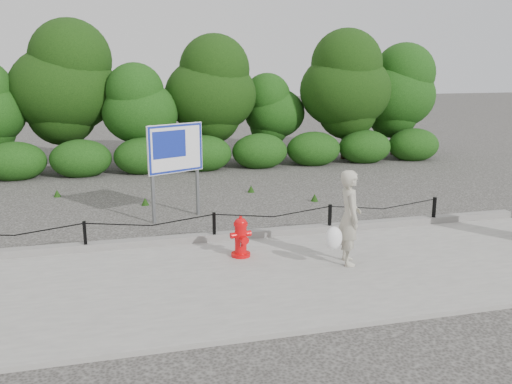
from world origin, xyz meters
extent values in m
plane|color=#2D2B28|center=(0.00, 0.00, 0.00)|extent=(90.00, 90.00, 0.00)
cube|color=gray|center=(0.00, -2.00, 0.04)|extent=(14.00, 4.00, 0.08)
cube|color=slate|center=(0.00, 0.05, 0.15)|extent=(14.00, 0.22, 0.14)
cube|color=black|center=(-2.50, 0.00, 0.38)|extent=(0.06, 0.06, 0.60)
cube|color=black|center=(0.00, 0.00, 0.38)|extent=(0.06, 0.06, 0.60)
cube|color=black|center=(2.50, 0.00, 0.38)|extent=(0.06, 0.06, 0.60)
cube|color=black|center=(5.00, 0.00, 0.38)|extent=(0.06, 0.06, 0.60)
cylinder|color=black|center=(-3.75, 0.00, 0.60)|extent=(2.50, 0.02, 0.02)
cylinder|color=black|center=(-1.25, 0.00, 0.60)|extent=(2.50, 0.02, 0.02)
cylinder|color=black|center=(1.25, 0.00, 0.60)|extent=(2.50, 0.02, 0.02)
cylinder|color=black|center=(3.75, 0.00, 0.60)|extent=(2.50, 0.02, 0.02)
cylinder|color=black|center=(-3.50, 9.40, 1.23)|extent=(0.18, 0.18, 2.45)
ellipsoid|color=#255012|center=(-3.50, 9.40, 2.94)|extent=(3.63, 3.14, 3.93)
cylinder|color=black|center=(-1.00, 8.60, 0.87)|extent=(0.18, 0.18, 1.75)
ellipsoid|color=#255012|center=(-1.00, 8.60, 2.10)|extent=(2.59, 2.24, 2.80)
cylinder|color=black|center=(1.50, 9.00, 1.11)|extent=(0.18, 0.18, 2.23)
ellipsoid|color=#255012|center=(1.50, 9.00, 2.67)|extent=(3.30, 2.85, 3.57)
cylinder|color=black|center=(4.00, 9.40, 0.78)|extent=(0.18, 0.18, 1.56)
ellipsoid|color=#255012|center=(4.00, 9.40, 1.87)|extent=(2.31, 2.00, 2.50)
cylinder|color=black|center=(6.50, 8.60, 1.17)|extent=(0.18, 0.18, 2.34)
ellipsoid|color=#255012|center=(6.50, 8.60, 2.81)|extent=(3.46, 2.99, 3.74)
cylinder|color=black|center=(8.80, 9.00, 1.05)|extent=(0.18, 0.18, 2.11)
ellipsoid|color=#255012|center=(8.80, 9.00, 2.53)|extent=(3.12, 2.70, 3.37)
cylinder|color=red|center=(0.33, -0.99, 0.11)|extent=(0.42, 0.42, 0.06)
cylinder|color=red|center=(0.33, -0.99, 0.41)|extent=(0.26, 0.26, 0.54)
cylinder|color=red|center=(0.33, -0.99, 0.70)|extent=(0.30, 0.30, 0.05)
ellipsoid|color=red|center=(0.33, -0.99, 0.73)|extent=(0.27, 0.27, 0.17)
cylinder|color=red|center=(0.33, -0.99, 0.83)|extent=(0.07, 0.07, 0.05)
cylinder|color=red|center=(0.18, -1.01, 0.50)|extent=(0.12, 0.13, 0.11)
cylinder|color=red|center=(0.48, -0.96, 0.50)|extent=(0.12, 0.13, 0.11)
cylinder|color=red|center=(0.36, -1.15, 0.44)|extent=(0.17, 0.14, 0.15)
cylinder|color=slate|center=(0.30, -1.12, 0.36)|extent=(0.01, 0.05, 0.12)
imported|color=#ACA693|center=(2.13, -1.82, 0.94)|extent=(0.52, 0.69, 1.72)
ellipsoid|color=white|center=(1.78, -1.97, 0.63)|extent=(0.31, 0.24, 0.41)
cube|color=slate|center=(-1.08, 1.81, 1.13)|extent=(0.09, 0.09, 2.25)
cube|color=slate|center=(0.00, 2.28, 1.13)|extent=(0.09, 0.09, 2.25)
cube|color=white|center=(-0.52, 2.00, 1.69)|extent=(1.31, 0.60, 1.13)
cube|color=navy|center=(-0.51, 1.98, 1.69)|extent=(1.27, 0.56, 1.09)
cube|color=navy|center=(-0.66, 1.91, 1.80)|extent=(0.78, 0.34, 0.62)
camera|label=1|loc=(-1.76, -10.35, 3.65)|focal=38.00mm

